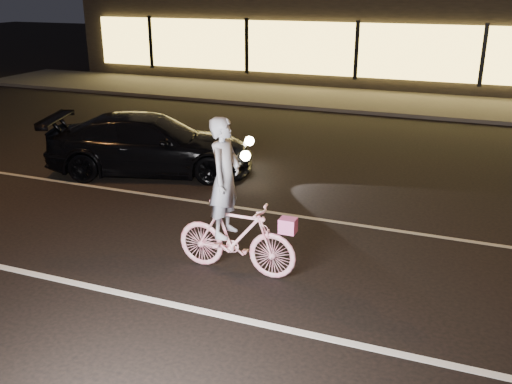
% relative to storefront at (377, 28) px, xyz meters
% --- Properties ---
extents(ground, '(90.00, 90.00, 0.00)m').
position_rel_storefront_xyz_m(ground, '(0.00, -18.97, -2.15)').
color(ground, black).
rests_on(ground, ground).
extents(lane_stripe_near, '(60.00, 0.12, 0.01)m').
position_rel_storefront_xyz_m(lane_stripe_near, '(0.00, -20.47, -2.14)').
color(lane_stripe_near, silver).
rests_on(lane_stripe_near, ground).
extents(lane_stripe_far, '(60.00, 0.10, 0.01)m').
position_rel_storefront_xyz_m(lane_stripe_far, '(0.00, -16.97, -2.14)').
color(lane_stripe_far, gray).
rests_on(lane_stripe_far, ground).
extents(sidewalk, '(30.00, 4.00, 0.12)m').
position_rel_storefront_xyz_m(sidewalk, '(0.00, -5.97, -2.09)').
color(sidewalk, '#383533').
rests_on(sidewalk, ground).
extents(storefront, '(25.40, 8.42, 4.20)m').
position_rel_storefront_xyz_m(storefront, '(0.00, 0.00, 0.00)').
color(storefront, black).
rests_on(storefront, ground).
extents(cyclist, '(1.82, 0.63, 2.29)m').
position_rel_storefront_xyz_m(cyclist, '(1.48, -19.31, -1.33)').
color(cyclist, '#FF4A7B').
rests_on(cyclist, ground).
extents(sedan, '(4.82, 3.11, 1.30)m').
position_rel_storefront_xyz_m(sedan, '(-2.07, -15.68, -1.50)').
color(sedan, black).
rests_on(sedan, ground).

